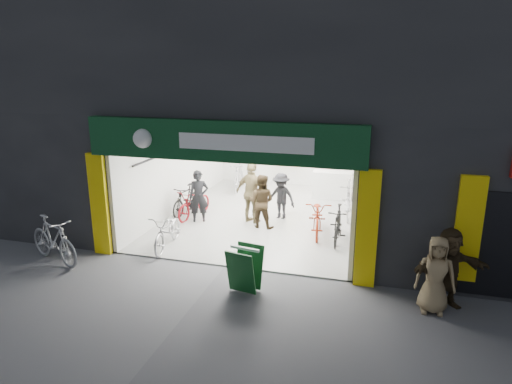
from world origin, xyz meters
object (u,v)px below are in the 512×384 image
at_px(bike_left_front, 168,231).
at_px(parked_bike, 54,240).
at_px(sandwich_board, 245,268).
at_px(pedestrian_near, 435,275).
at_px(bike_right_front, 338,225).

height_order(bike_left_front, parked_bike, parked_bike).
bearing_deg(parked_bike, bike_left_front, -33.46).
bearing_deg(sandwich_board, parked_bike, -171.96).
distance_m(pedestrian_near, sandwich_board, 3.77).
height_order(parked_bike, sandwich_board, parked_bike).
height_order(bike_right_front, parked_bike, parked_bike).
bearing_deg(bike_left_front, bike_right_front, 14.32).
bearing_deg(parked_bike, sandwich_board, -70.02).
distance_m(bike_left_front, pedestrian_near, 6.58).
bearing_deg(bike_left_front, parked_bike, -151.99).
bearing_deg(pedestrian_near, bike_right_front, 123.96).
bearing_deg(bike_left_front, pedestrian_near, -20.06).
xyz_separation_m(bike_right_front, sandwich_board, (-1.59, -3.35, 0.03)).
bearing_deg(bike_right_front, parked_bike, -154.62).
bearing_deg(bike_right_front, pedestrian_near, -56.18).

